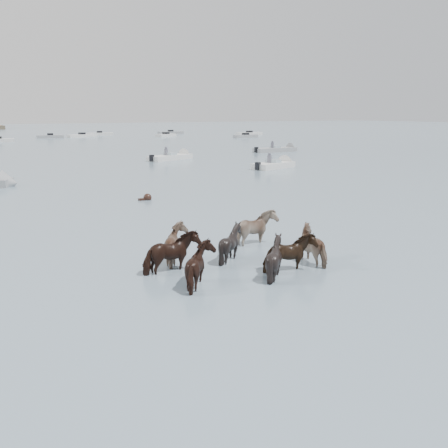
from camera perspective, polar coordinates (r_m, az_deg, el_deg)
ground at (r=14.61m, az=-0.29°, el=-5.52°), size 400.00×400.00×0.00m
pony_herd at (r=15.09m, az=1.65°, el=-3.11°), size 6.05×4.33×1.45m
swimming_pony at (r=26.79m, az=-8.85°, el=2.96°), size 0.72×0.44×0.44m
motorboat_c at (r=49.85m, az=-5.59°, el=7.65°), size 5.53×3.44×1.92m
motorboat_d at (r=42.40m, az=6.24°, el=6.76°), size 4.85×2.93×1.92m
motorboat_e at (r=59.88m, az=6.48°, el=8.47°), size 6.05×1.77×1.92m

